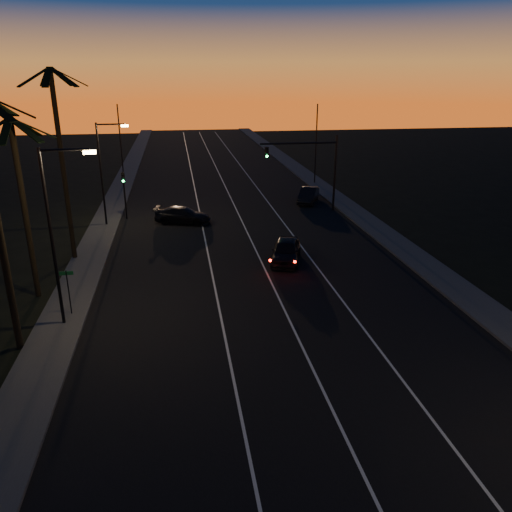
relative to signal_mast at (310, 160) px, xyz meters
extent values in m
cube|color=black|center=(-7.14, -9.99, -4.78)|extent=(20.00, 170.00, 0.01)
cube|color=#363634|center=(-18.34, -9.99, -4.70)|extent=(2.40, 170.00, 0.16)
cube|color=#363634|center=(4.06, -9.99, -4.70)|extent=(2.40, 170.00, 0.16)
cube|color=silver|center=(-10.14, -9.99, -4.76)|extent=(0.12, 160.00, 0.01)
cube|color=silver|center=(-6.64, -9.99, -4.76)|extent=(0.12, 160.00, 0.01)
cube|color=silver|center=(-3.14, -9.99, -4.76)|extent=(0.12, 160.00, 0.01)
cube|color=black|center=(-18.71, -21.73, 6.15)|extent=(2.18, 0.92, 1.18)
cylinder|color=black|center=(-20.34, -15.99, 0.22)|extent=(0.32, 0.32, 10.00)
cube|color=black|center=(-19.31, -15.73, 4.65)|extent=(2.18, 0.92, 1.18)
cube|color=black|center=(-19.90, -15.03, 4.65)|extent=(1.25, 2.12, 1.18)
cube|color=black|center=(-20.82, -15.05, 4.65)|extent=(1.34, 2.09, 1.18)
cube|color=black|center=(-20.31, -17.05, 4.65)|extent=(0.45, 2.16, 1.18)
cube|color=black|center=(-19.49, -16.63, 4.65)|extent=(1.95, 1.61, 1.18)
cylinder|color=black|center=(-19.34, -9.99, 1.47)|extent=(0.32, 0.32, 12.50)
cube|color=black|center=(-18.31, -9.73, 7.15)|extent=(2.18, 0.92, 1.18)
cube|color=black|center=(-18.90, -9.03, 7.15)|extent=(1.25, 2.12, 1.18)
cube|color=black|center=(-19.82, -9.05, 7.15)|extent=(1.34, 2.09, 1.18)
cube|color=black|center=(-20.37, -9.78, 7.15)|extent=(2.18, 0.82, 1.18)
cube|color=black|center=(-20.15, -10.67, 7.15)|extent=(1.90, 1.69, 1.18)
cube|color=black|center=(-19.31, -11.05, 7.15)|extent=(0.45, 2.16, 1.18)
cube|color=black|center=(-18.49, -10.63, 7.15)|extent=(1.95, 1.61, 1.18)
cylinder|color=black|center=(-18.14, -19.99, -0.28)|extent=(0.16, 0.16, 9.00)
cylinder|color=black|center=(-17.04, -19.99, 4.07)|extent=(2.20, 0.12, 0.12)
cube|color=#EEB95F|center=(-15.94, -19.99, 3.94)|extent=(0.55, 0.26, 0.16)
cylinder|color=black|center=(-18.14, -1.99, -0.53)|extent=(0.16, 0.16, 8.50)
cylinder|color=black|center=(-17.04, -1.99, 3.57)|extent=(2.20, 0.12, 0.12)
cube|color=#EEB95F|center=(-15.94, -1.99, 3.44)|extent=(0.55, 0.26, 0.16)
cylinder|color=black|center=(-17.94, -18.99, -3.48)|extent=(0.06, 0.06, 2.60)
cube|color=#0E5424|center=(-17.94, -18.99, -2.33)|extent=(0.70, 0.03, 0.20)
cylinder|color=black|center=(2.36, 0.01, -1.28)|extent=(0.20, 0.20, 7.00)
cylinder|color=black|center=(-1.14, 0.01, 1.52)|extent=(7.00, 0.16, 0.16)
cube|color=black|center=(-4.04, 0.01, 0.77)|extent=(0.32, 0.28, 1.00)
sphere|color=black|center=(-4.04, -0.16, 1.09)|extent=(0.20, 0.20, 0.20)
sphere|color=black|center=(-4.04, -0.16, 0.77)|extent=(0.20, 0.20, 0.20)
sphere|color=#14FF59|center=(-4.04, -0.16, 0.45)|extent=(0.20, 0.20, 0.20)
cylinder|color=black|center=(-16.64, 0.01, -2.68)|extent=(0.14, 0.14, 4.20)
cube|color=black|center=(-16.64, 0.01, -1.08)|extent=(0.28, 0.25, 0.90)
sphere|color=black|center=(-16.64, -0.14, -0.80)|extent=(0.18, 0.18, 0.18)
sphere|color=black|center=(-16.64, -0.14, -1.08)|extent=(0.18, 0.18, 0.18)
sphere|color=#14FF59|center=(-16.64, -0.14, -1.36)|extent=(0.18, 0.18, 0.18)
cylinder|color=black|center=(-18.14, 15.01, -0.28)|extent=(0.14, 0.14, 9.00)
cylinder|color=black|center=(3.86, 12.01, -0.28)|extent=(0.14, 0.14, 9.00)
imported|color=black|center=(-4.95, -12.74, -3.99)|extent=(3.11, 4.90, 1.56)
sphere|color=#FF0F05|center=(-6.50, -15.11, -3.75)|extent=(0.18, 0.18, 0.18)
sphere|color=#FF0F05|center=(-5.01, -15.57, -3.75)|extent=(0.18, 0.18, 0.18)
imported|color=black|center=(0.84, 3.34, -4.04)|extent=(3.23, 4.71, 1.47)
imported|color=black|center=(-11.71, -2.18, -4.07)|extent=(5.19, 3.31, 1.40)
camera|label=1|loc=(-12.02, -44.03, 7.30)|focal=35.00mm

